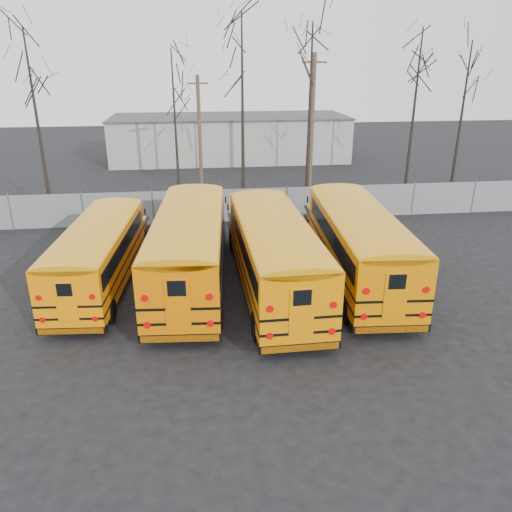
{
  "coord_description": "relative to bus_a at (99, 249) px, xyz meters",
  "views": [
    {
      "loc": [
        -1.41,
        -16.83,
        9.2
      ],
      "look_at": [
        0.91,
        2.15,
        1.6
      ],
      "focal_mm": 35.0,
      "sensor_mm": 36.0,
      "label": 1
    }
  ],
  "objects": [
    {
      "name": "ground",
      "position": [
        5.59,
        -3.46,
        -1.7
      ],
      "size": [
        120.0,
        120.0,
        0.0
      ],
      "primitive_type": "plane",
      "color": "black",
      "rests_on": "ground"
    },
    {
      "name": "fence",
      "position": [
        5.59,
        8.54,
        -0.7
      ],
      "size": [
        40.0,
        0.04,
        2.0
      ],
      "primitive_type": "cube",
      "color": "gray",
      "rests_on": "ground"
    },
    {
      "name": "distant_building",
      "position": [
        7.59,
        28.54,
        0.3
      ],
      "size": [
        22.0,
        8.0,
        4.0
      ],
      "primitive_type": "cube",
      "color": "#A0A19C",
      "rests_on": "ground"
    },
    {
      "name": "bus_a",
      "position": [
        0.0,
        0.0,
        0.0
      ],
      "size": [
        3.15,
        10.49,
        2.9
      ],
      "rotation": [
        0.0,
        0.0,
        -0.08
      ],
      "color": "black",
      "rests_on": "ground"
    },
    {
      "name": "bus_b",
      "position": [
        3.8,
        -0.29,
        0.29
      ],
      "size": [
        3.64,
        12.25,
        3.38
      ],
      "rotation": [
        0.0,
        0.0,
        -0.07
      ],
      "color": "black",
      "rests_on": "ground"
    },
    {
      "name": "bus_c",
      "position": [
        7.21,
        -1.43,
        0.24
      ],
      "size": [
        2.9,
        11.88,
        3.31
      ],
      "rotation": [
        0.0,
        0.0,
        0.02
      ],
      "color": "black",
      "rests_on": "ground"
    },
    {
      "name": "bus_d",
      "position": [
        11.01,
        -0.66,
        0.25
      ],
      "size": [
        3.48,
        12.01,
        3.32
      ],
      "rotation": [
        0.0,
        0.0,
        -0.06
      ],
      "color": "black",
      "rests_on": "ground"
    },
    {
      "name": "utility_pole_left",
      "position": [
        4.58,
        15.42,
        2.5
      ],
      "size": [
        1.39,
        0.64,
        8.17
      ],
      "rotation": [
        0.0,
        0.0,
        0.38
      ],
      "color": "brown",
      "rests_on": "ground"
    },
    {
      "name": "utility_pole_right",
      "position": [
        12.6,
        15.55,
        3.23
      ],
      "size": [
        1.71,
        0.3,
        9.58
      ],
      "rotation": [
        0.0,
        0.0,
        -0.06
      ],
      "color": "brown",
      "rests_on": "ground"
    },
    {
      "name": "tree_1",
      "position": [
        -4.91,
        11.11,
        3.73
      ],
      "size": [
        0.26,
        0.26,
        10.84
      ],
      "primitive_type": "cone",
      "color": "black",
      "rests_on": "ground"
    },
    {
      "name": "tree_2",
      "position": [
        3.08,
        11.12,
        3.19
      ],
      "size": [
        0.26,
        0.26,
        9.77
      ],
      "primitive_type": "cone",
      "color": "black",
      "rests_on": "ground"
    },
    {
      "name": "tree_3",
      "position": [
        7.38,
        13.09,
        4.26
      ],
      "size": [
        0.26,
        0.26,
        11.92
      ],
      "primitive_type": "cone",
      "color": "black",
      "rests_on": "ground"
    },
    {
      "name": "tree_4",
      "position": [
        11.55,
        11.89,
        3.93
      ],
      "size": [
        0.26,
        0.26,
        11.25
      ],
      "primitive_type": "cone",
      "color": "black",
      "rests_on": "ground"
    },
    {
      "name": "tree_5",
      "position": [
        18.63,
        12.21,
        3.82
      ],
      "size": [
        0.26,
        0.26,
        11.02
      ],
      "primitive_type": "cone",
      "color": "black",
      "rests_on": "ground"
    },
    {
      "name": "tree_6",
      "position": [
        22.86,
        13.78,
        3.48
      ],
      "size": [
        0.26,
        0.26,
        10.35
      ],
      "primitive_type": "cone",
      "color": "black",
      "rests_on": "ground"
    }
  ]
}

